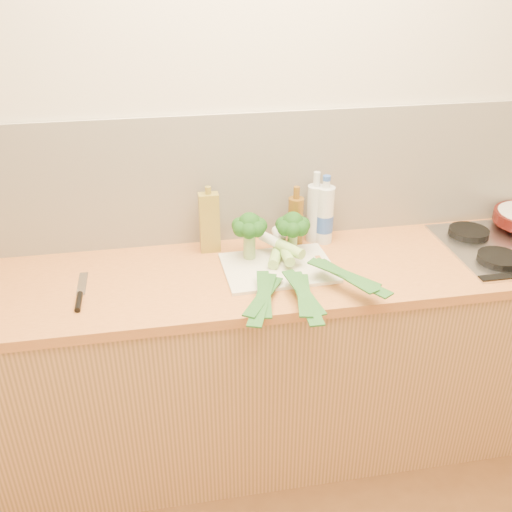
% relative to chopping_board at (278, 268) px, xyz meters
% --- Properties ---
extents(room_shell, '(3.50, 3.50, 3.50)m').
position_rel_chopping_board_xyz_m(room_shell, '(-0.00, 0.29, 0.26)').
color(room_shell, beige).
rests_on(room_shell, ground).
extents(counter, '(3.20, 0.62, 0.90)m').
position_rel_chopping_board_xyz_m(counter, '(-0.00, 0.00, -0.46)').
color(counter, tan).
rests_on(counter, ground).
extents(chopping_board, '(0.43, 0.33, 0.01)m').
position_rel_chopping_board_xyz_m(chopping_board, '(0.00, 0.00, 0.00)').
color(chopping_board, '#EDE7CE').
rests_on(chopping_board, counter).
extents(broccoli_left, '(0.14, 0.14, 0.19)m').
position_rel_chopping_board_xyz_m(broccoli_left, '(-0.10, 0.09, 0.14)').
color(broccoli_left, '#84A661').
rests_on(broccoli_left, chopping_board).
extents(broccoli_right, '(0.14, 0.14, 0.18)m').
position_rel_chopping_board_xyz_m(broccoli_right, '(0.08, 0.10, 0.13)').
color(broccoli_right, '#84A661').
rests_on(broccoli_right, chopping_board).
extents(leek_front, '(0.28, 0.65, 0.04)m').
position_rel_chopping_board_xyz_m(leek_front, '(-0.03, -0.03, 0.03)').
color(leek_front, white).
rests_on(leek_front, chopping_board).
extents(leek_mid, '(0.10, 0.70, 0.04)m').
position_rel_chopping_board_xyz_m(leek_mid, '(0.03, -0.04, 0.05)').
color(leek_mid, white).
rests_on(leek_mid, chopping_board).
extents(leek_back, '(0.37, 0.55, 0.04)m').
position_rel_chopping_board_xyz_m(leek_back, '(0.10, -0.05, 0.07)').
color(leek_back, white).
rests_on(leek_back, chopping_board).
extents(chefs_knife, '(0.03, 0.28, 0.02)m').
position_rel_chopping_board_xyz_m(chefs_knife, '(-0.74, -0.08, 0.00)').
color(chefs_knife, silver).
rests_on(chefs_knife, counter).
extents(oil_tin, '(0.08, 0.05, 0.28)m').
position_rel_chopping_board_xyz_m(oil_tin, '(-0.24, 0.20, 0.12)').
color(oil_tin, olive).
rests_on(oil_tin, counter).
extents(glass_bottle, '(0.07, 0.07, 0.31)m').
position_rel_chopping_board_xyz_m(glass_bottle, '(0.20, 0.22, 0.12)').
color(glass_bottle, silver).
rests_on(glass_bottle, counter).
extents(amber_bottle, '(0.06, 0.06, 0.26)m').
position_rel_chopping_board_xyz_m(amber_bottle, '(0.11, 0.19, 0.10)').
color(amber_bottle, brown).
rests_on(amber_bottle, counter).
extents(water_bottle, '(0.08, 0.08, 0.28)m').
position_rel_chopping_board_xyz_m(water_bottle, '(0.24, 0.20, 0.11)').
color(water_bottle, silver).
rests_on(water_bottle, counter).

